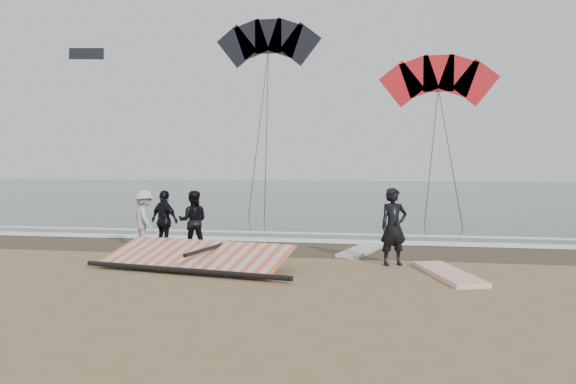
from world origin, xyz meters
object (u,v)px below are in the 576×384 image
object	(u,v)px
sail_rig	(195,258)
man_main	(394,227)
board_white	(448,274)
board_cream	(361,250)

from	to	relation	value
sail_rig	man_main	bearing A→B (deg)	13.06
man_main	board_white	distance (m)	1.70
man_main	board_cream	distance (m)	2.06
board_white	board_cream	bearing A→B (deg)	107.84
board_cream	sail_rig	xyz separation A→B (m)	(-3.51, -2.71, 0.15)
man_main	board_white	size ratio (longest dim) A/B	0.72
sail_rig	board_white	bearing A→B (deg)	-0.23
man_main	board_cream	bearing A→B (deg)	89.19
man_main	board_cream	size ratio (longest dim) A/B	0.79
man_main	board_white	bearing A→B (deg)	-68.80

